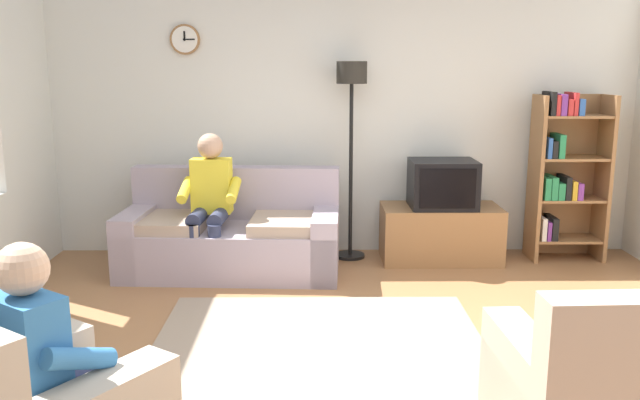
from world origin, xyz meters
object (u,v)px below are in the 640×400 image
tv_stand (440,233)px  bookshelf (563,173)px  tv (443,184)px  floor_lamp (351,106)px  armchair_near_bookshelf (592,395)px  person_in_left_armchair (49,354)px  couch (232,237)px  person_on_couch (210,197)px

tv_stand → bookshelf: bookshelf is taller
tv → floor_lamp: floor_lamp is taller
tv_stand → floor_lamp: size_ratio=0.59×
bookshelf → armchair_near_bookshelf: 3.41m
armchair_near_bookshelf → person_in_left_armchair: 2.48m
floor_lamp → tv_stand: bearing=-6.7°
bookshelf → person_in_left_armchair: bearing=-135.5°
couch → tv_stand: size_ratio=1.77×
person_on_couch → person_in_left_armchair: size_ratio=1.11×
bookshelf → person_in_left_armchair: size_ratio=1.41×
couch → tv_stand: 1.95m
bookshelf → armchair_near_bookshelf: bookshelf is taller
bookshelf → person_on_couch: (-3.24, -0.50, -0.13)m
couch → armchair_near_bookshelf: (2.05, -2.82, -0.02)m
floor_lamp → bookshelf: bearing=-0.9°
couch → tv_stand: (1.93, 0.32, -0.05)m
bookshelf → person_on_couch: bookshelf is taller
couch → person_on_couch: bearing=-146.7°
person_on_couch → person_in_left_armchair: bearing=-94.6°
couch → floor_lamp: size_ratio=1.05×
tv_stand → tv: size_ratio=1.83×
couch → floor_lamp: bearing=21.0°
couch → floor_lamp: (1.08, 0.42, 1.14)m
bookshelf → floor_lamp: (-2.00, 0.03, 0.62)m
armchair_near_bookshelf → tv_stand: bearing=92.2°
tv_stand → floor_lamp: bearing=173.3°
armchair_near_bookshelf → bookshelf: bearing=72.2°
tv → bookshelf: bookshelf is taller
tv_stand → floor_lamp: 1.46m
bookshelf → person_in_left_armchair: bookshelf is taller
floor_lamp → armchair_near_bookshelf: 3.57m
tv → person_on_couch: person_on_couch is taller
tv_stand → tv: tv is taller
floor_lamp → person_on_couch: floor_lamp is taller
person_on_couch → couch: bearing=33.3°
tv_stand → armchair_near_bookshelf: size_ratio=1.21×
armchair_near_bookshelf → person_in_left_armchair: person_in_left_armchair is taller
couch → armchair_near_bookshelf: size_ratio=2.13×
floor_lamp → person_on_couch: size_ratio=1.49×
person_in_left_armchair → floor_lamp: bearing=66.7°
person_on_couch → person_in_left_armchair: 2.94m
tv_stand → armchair_near_bookshelf: armchair_near_bookshelf is taller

